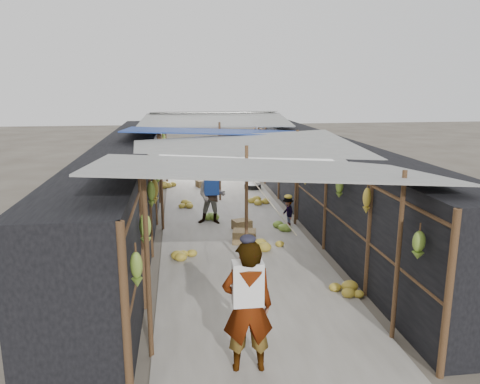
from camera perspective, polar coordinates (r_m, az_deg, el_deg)
name	(u,v)px	position (r m, az deg, el deg)	size (l,w,h in m)	color
ground	(276,347)	(7.27, 4.38, -18.29)	(80.00, 80.00, 0.00)	#6B6356
aisle_slab	(228,221)	(13.19, -1.44, -3.61)	(3.60, 16.00, 0.02)	#9E998E
stall_left	(128,185)	(12.91, -13.47, 0.89)	(1.40, 15.00, 2.30)	black
stall_right	(323,179)	(13.46, 10.04, 1.53)	(1.40, 15.00, 2.30)	black
crate_near	(244,237)	(11.39, 0.53, -5.49)	(0.55, 0.44, 0.33)	#977A4D
crate_mid	(242,225)	(12.43, 0.23, -4.04)	(0.46, 0.37, 0.28)	#977A4D
crate_back	(202,184)	(17.65, -4.65, 1.00)	(0.41, 0.34, 0.26)	#977A4D
black_basin	(253,187)	(17.30, 1.55, 0.67)	(0.62, 0.62, 0.19)	black
vendor_elderly	(248,307)	(6.31, 0.93, -13.82)	(0.67, 0.44, 1.85)	white
shopper_blue	(212,196)	(12.82, -3.48, -0.45)	(0.78, 0.61, 1.61)	#214CA6
vendor_seated	(288,212)	(12.75, 5.85, -2.39)	(0.53, 0.30, 0.82)	#47433E
market_canopy	(227,135)	(13.07, -1.55, 6.98)	(5.62, 15.20, 2.77)	brown
hanging_bananas	(226,165)	(12.79, -1.69, 3.37)	(3.95, 14.19, 0.87)	olive
floor_bananas	(237,222)	(12.63, -0.40, -3.74)	(3.89, 10.17, 0.34)	#AD942C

